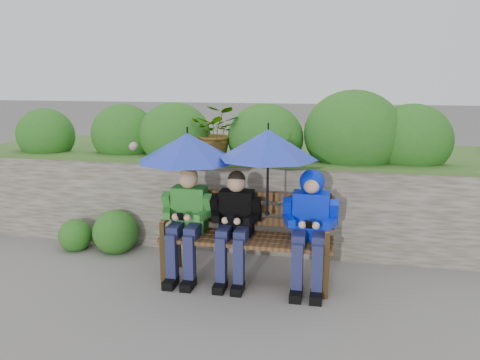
% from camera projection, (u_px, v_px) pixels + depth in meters
% --- Properties ---
extents(ground, '(60.00, 60.00, 0.00)m').
position_uv_depth(ground, '(238.00, 274.00, 4.72)').
color(ground, slate).
rests_on(ground, ground).
extents(garden_backdrop, '(8.00, 2.85, 1.85)m').
position_uv_depth(garden_backdrop, '(264.00, 181.00, 6.12)').
color(garden_backdrop, brown).
rests_on(garden_backdrop, ground).
extents(park_bench, '(1.64, 0.48, 0.86)m').
position_uv_depth(park_bench, '(248.00, 231.00, 4.52)').
color(park_bench, '#392810').
rests_on(park_bench, ground).
extents(boy_left, '(0.49, 0.57, 1.09)m').
position_uv_depth(boy_left, '(187.00, 217.00, 4.54)').
color(boy_left, '#2B8427').
rests_on(boy_left, ground).
extents(boy_middle, '(0.48, 0.56, 1.08)m').
position_uv_depth(boy_middle, '(235.00, 221.00, 4.45)').
color(boy_middle, black).
rests_on(boy_middle, ground).
extents(boy_right, '(0.50, 0.61, 1.11)m').
position_uv_depth(boy_right, '(310.00, 220.00, 4.31)').
color(boy_right, '#082BD6').
rests_on(boy_right, ground).
extents(umbrella_left, '(0.98, 0.98, 0.82)m').
position_uv_depth(umbrella_left, '(188.00, 147.00, 4.45)').
color(umbrella_left, '#2035C3').
rests_on(umbrella_left, ground).
extents(umbrella_right, '(0.91, 0.91, 0.86)m').
position_uv_depth(umbrella_right, '(268.00, 144.00, 4.21)').
color(umbrella_right, '#2035C3').
rests_on(umbrella_right, ground).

